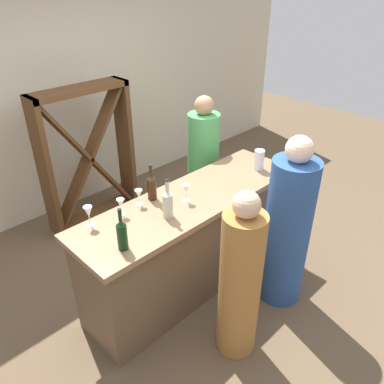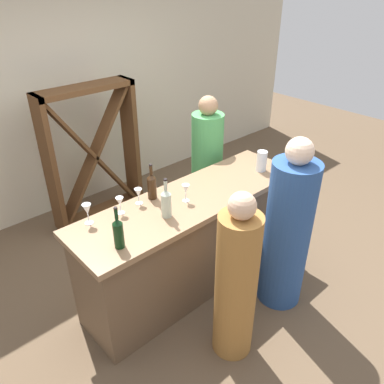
{
  "view_description": "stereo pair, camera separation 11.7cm",
  "coord_description": "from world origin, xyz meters",
  "px_view_note": "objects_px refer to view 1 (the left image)",
  "views": [
    {
      "loc": [
        -1.98,
        -2.01,
        2.67
      ],
      "look_at": [
        0.0,
        0.0,
        1.02
      ],
      "focal_mm": 35.9,
      "sensor_mm": 36.0,
      "label": 1
    },
    {
      "loc": [
        -1.9,
        -2.09,
        2.67
      ],
      "look_at": [
        0.0,
        0.0,
        1.02
      ],
      "focal_mm": 35.9,
      "sensor_mm": 36.0,
      "label": 2
    }
  ],
  "objects_px": {
    "wine_glass_near_right": "(139,194)",
    "person_right_guest": "(203,169)",
    "wine_rack": "(88,157)",
    "water_pitcher": "(259,160)",
    "wine_bottle_second_left_clear_pale": "(168,203)",
    "person_center_guest": "(240,283)",
    "wine_glass_near_center": "(121,204)",
    "wine_bottle_leftmost_dark_green": "(122,234)",
    "wine_glass_far_left": "(88,212)",
    "person_left_guest": "(287,230)",
    "wine_glass_near_left": "(186,190)",
    "wine_bottle_center_amber_brown": "(152,186)"
  },
  "relations": [
    {
      "from": "wine_glass_near_right",
      "to": "person_right_guest",
      "type": "distance_m",
      "value": 1.32
    },
    {
      "from": "wine_rack",
      "to": "water_pitcher",
      "type": "relative_size",
      "value": 8.02
    },
    {
      "from": "wine_bottle_second_left_clear_pale",
      "to": "person_center_guest",
      "type": "xyz_separation_m",
      "value": [
        0.09,
        -0.68,
        -0.43
      ]
    },
    {
      "from": "wine_glass_near_center",
      "to": "wine_glass_near_right",
      "type": "bearing_deg",
      "value": 6.03
    },
    {
      "from": "wine_bottle_leftmost_dark_green",
      "to": "person_center_guest",
      "type": "relative_size",
      "value": 0.23
    },
    {
      "from": "person_right_guest",
      "to": "wine_glass_far_left",
      "type": "bearing_deg",
      "value": -99.23
    },
    {
      "from": "water_pitcher",
      "to": "person_right_guest",
      "type": "xyz_separation_m",
      "value": [
        -0.03,
        0.71,
        -0.35
      ]
    },
    {
      "from": "wine_bottle_leftmost_dark_green",
      "to": "wine_glass_near_right",
      "type": "xyz_separation_m",
      "value": [
        0.44,
        0.38,
        -0.03
      ]
    },
    {
      "from": "wine_bottle_second_left_clear_pale",
      "to": "wine_rack",
      "type": "bearing_deg",
      "value": 79.88
    },
    {
      "from": "wine_glass_far_left",
      "to": "person_center_guest",
      "type": "height_order",
      "value": "person_center_guest"
    },
    {
      "from": "wine_bottle_leftmost_dark_green",
      "to": "person_left_guest",
      "type": "distance_m",
      "value": 1.46
    },
    {
      "from": "wine_rack",
      "to": "wine_bottle_second_left_clear_pale",
      "type": "bearing_deg",
      "value": -100.12
    },
    {
      "from": "wine_rack",
      "to": "water_pitcher",
      "type": "xyz_separation_m",
      "value": [
        0.87,
        -1.73,
        0.26
      ]
    },
    {
      "from": "person_center_guest",
      "to": "person_right_guest",
      "type": "xyz_separation_m",
      "value": [
        1.06,
        1.4,
        0.05
      ]
    },
    {
      "from": "wine_bottle_leftmost_dark_green",
      "to": "wine_glass_far_left",
      "type": "distance_m",
      "value": 0.41
    },
    {
      "from": "wine_glass_near_right",
      "to": "person_right_guest",
      "type": "relative_size",
      "value": 0.09
    },
    {
      "from": "person_center_guest",
      "to": "person_left_guest",
      "type": "bearing_deg",
      "value": -103.1
    },
    {
      "from": "wine_glass_near_right",
      "to": "wine_glass_far_left",
      "type": "relative_size",
      "value": 0.82
    },
    {
      "from": "wine_rack",
      "to": "person_center_guest",
      "type": "relative_size",
      "value": 1.11
    },
    {
      "from": "wine_glass_far_left",
      "to": "person_center_guest",
      "type": "bearing_deg",
      "value": -59.69
    },
    {
      "from": "wine_bottle_second_left_clear_pale",
      "to": "wine_glass_near_left",
      "type": "bearing_deg",
      "value": 14.78
    },
    {
      "from": "wine_glass_near_center",
      "to": "person_left_guest",
      "type": "xyz_separation_m",
      "value": [
        1.07,
        -0.88,
        -0.34
      ]
    },
    {
      "from": "wine_glass_near_right",
      "to": "person_center_guest",
      "type": "xyz_separation_m",
      "value": [
        0.14,
        -0.99,
        -0.4
      ]
    },
    {
      "from": "wine_glass_near_center",
      "to": "person_center_guest",
      "type": "distance_m",
      "value": 1.1
    },
    {
      "from": "wine_bottle_leftmost_dark_green",
      "to": "wine_glass_near_right",
      "type": "distance_m",
      "value": 0.58
    },
    {
      "from": "water_pitcher",
      "to": "wine_glass_near_left",
      "type": "bearing_deg",
      "value": 175.84
    },
    {
      "from": "wine_bottle_center_amber_brown",
      "to": "wine_glass_near_center",
      "type": "distance_m",
      "value": 0.33
    },
    {
      "from": "wine_bottle_second_left_clear_pale",
      "to": "wine_bottle_center_amber_brown",
      "type": "relative_size",
      "value": 1.04
    },
    {
      "from": "wine_rack",
      "to": "person_right_guest",
      "type": "relative_size",
      "value": 1.03
    },
    {
      "from": "wine_bottle_leftmost_dark_green",
      "to": "wine_bottle_second_left_clear_pale",
      "type": "distance_m",
      "value": 0.5
    },
    {
      "from": "wine_rack",
      "to": "wine_glass_near_center",
      "type": "relative_size",
      "value": 11.12
    },
    {
      "from": "wine_glass_near_right",
      "to": "wine_glass_near_center",
      "type": "bearing_deg",
      "value": -173.97
    },
    {
      "from": "water_pitcher",
      "to": "wine_glass_near_center",
      "type": "bearing_deg",
      "value": 168.94
    },
    {
      "from": "water_pitcher",
      "to": "person_center_guest",
      "type": "height_order",
      "value": "person_center_guest"
    },
    {
      "from": "wine_bottle_center_amber_brown",
      "to": "person_left_guest",
      "type": "bearing_deg",
      "value": -50.51
    },
    {
      "from": "wine_glass_near_left",
      "to": "wine_bottle_leftmost_dark_green",
      "type": "bearing_deg",
      "value": -168.79
    },
    {
      "from": "wine_rack",
      "to": "wine_glass_far_left",
      "type": "relative_size",
      "value": 9.45
    },
    {
      "from": "wine_bottle_leftmost_dark_green",
      "to": "person_center_guest",
      "type": "height_order",
      "value": "person_center_guest"
    },
    {
      "from": "wine_glass_far_left",
      "to": "wine_bottle_center_amber_brown",
      "type": "bearing_deg",
      "value": -2.97
    },
    {
      "from": "wine_bottle_center_amber_brown",
      "to": "person_center_guest",
      "type": "relative_size",
      "value": 0.22
    },
    {
      "from": "wine_glass_far_left",
      "to": "person_right_guest",
      "type": "xyz_separation_m",
      "value": [
        1.65,
        0.39,
        -0.37
      ]
    },
    {
      "from": "wine_glass_near_center",
      "to": "wine_bottle_second_left_clear_pale",
      "type": "bearing_deg",
      "value": -48.94
    },
    {
      "from": "person_left_guest",
      "to": "person_right_guest",
      "type": "distance_m",
      "value": 1.36
    },
    {
      "from": "wine_bottle_leftmost_dark_green",
      "to": "wine_glass_far_left",
      "type": "xyz_separation_m",
      "value": [
        -0.02,
        0.41,
        -0.01
      ]
    },
    {
      "from": "wine_glass_far_left",
      "to": "person_right_guest",
      "type": "relative_size",
      "value": 0.11
    },
    {
      "from": "wine_bottle_leftmost_dark_green",
      "to": "wine_glass_near_center",
      "type": "xyz_separation_m",
      "value": [
        0.24,
        0.36,
        -0.02
      ]
    },
    {
      "from": "wine_glass_near_center",
      "to": "wine_glass_far_left",
      "type": "relative_size",
      "value": 0.85
    },
    {
      "from": "wine_bottle_leftmost_dark_green",
      "to": "wine_glass_near_right",
      "type": "relative_size",
      "value": 2.35
    },
    {
      "from": "person_left_guest",
      "to": "person_right_guest",
      "type": "relative_size",
      "value": 1.02
    },
    {
      "from": "wine_glass_near_left",
      "to": "person_center_guest",
      "type": "relative_size",
      "value": 0.11
    }
  ]
}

